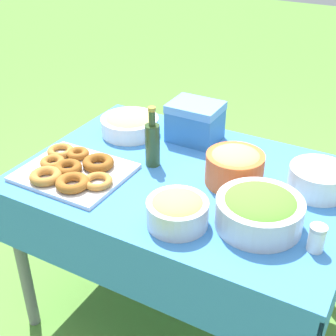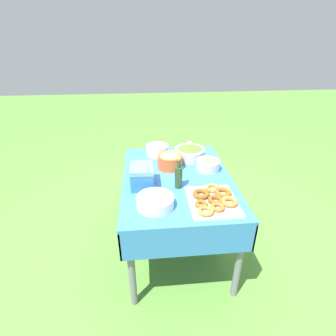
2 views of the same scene
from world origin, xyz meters
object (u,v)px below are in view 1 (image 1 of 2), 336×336
at_px(olive_oil_bottle, 152,143).
at_px(pasta_bowl, 130,124).
at_px(salad_bowl, 259,210).
at_px(donut_platter, 73,170).
at_px(fruit_bowl, 177,210).
at_px(plate_stack, 318,180).
at_px(bread_bowl, 235,165).
at_px(cooler_box, 195,122).

bearing_deg(olive_oil_bottle, pasta_bowl, 140.70).
bearing_deg(salad_bowl, donut_platter, -176.36).
xyz_separation_m(pasta_bowl, fruit_bowl, (0.49, -0.48, 0.01)).
height_order(salad_bowl, fruit_bowl, salad_bowl).
distance_m(plate_stack, olive_oil_bottle, 0.63).
height_order(olive_oil_bottle, fruit_bowl, olive_oil_bottle).
xyz_separation_m(pasta_bowl, olive_oil_bottle, (0.23, -0.19, 0.05)).
bearing_deg(pasta_bowl, donut_platter, -88.94).
distance_m(donut_platter, plate_stack, 0.90).
xyz_separation_m(salad_bowl, bread_bowl, (-0.17, 0.20, 0.01)).
bearing_deg(fruit_bowl, salad_bowl, 26.94).
height_order(salad_bowl, olive_oil_bottle, olive_oil_bottle).
distance_m(pasta_bowl, plate_stack, 0.84).
bearing_deg(olive_oil_bottle, bread_bowl, 5.53).
xyz_separation_m(salad_bowl, cooler_box, (-0.45, 0.44, 0.02)).
bearing_deg(salad_bowl, bread_bowl, 129.50).
bearing_deg(donut_platter, fruit_bowl, -8.48).
xyz_separation_m(donut_platter, fruit_bowl, (0.49, -0.07, 0.03)).
bearing_deg(salad_bowl, cooler_box, 135.23).
bearing_deg(salad_bowl, plate_stack, 68.37).
bearing_deg(cooler_box, pasta_bowl, -162.99).
height_order(donut_platter, plate_stack, plate_stack).
xyz_separation_m(salad_bowl, olive_oil_bottle, (-0.50, 0.17, 0.03)).
relative_size(donut_platter, bread_bowl, 1.91).
height_order(plate_stack, olive_oil_bottle, olive_oil_bottle).
relative_size(fruit_bowl, cooler_box, 0.94).
bearing_deg(fruit_bowl, cooler_box, 110.91).
bearing_deg(plate_stack, salad_bowl, -111.63).
height_order(pasta_bowl, fruit_bowl, fruit_bowl).
xyz_separation_m(bread_bowl, cooler_box, (-0.28, 0.24, 0.01)).
distance_m(pasta_bowl, cooler_box, 0.29).
distance_m(plate_stack, cooler_box, 0.58).
relative_size(pasta_bowl, bread_bowl, 1.19).
distance_m(salad_bowl, plate_stack, 0.32).
xyz_separation_m(donut_platter, bread_bowl, (0.55, 0.25, 0.05)).
xyz_separation_m(olive_oil_bottle, fruit_bowl, (0.26, -0.29, -0.04)).
distance_m(pasta_bowl, olive_oil_bottle, 0.30).
bearing_deg(pasta_bowl, cooler_box, 17.01).
xyz_separation_m(plate_stack, cooler_box, (-0.56, 0.15, 0.04)).
distance_m(plate_stack, fruit_bowl, 0.54).
bearing_deg(bread_bowl, pasta_bowl, 164.43).
bearing_deg(pasta_bowl, salad_bowl, -26.27).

